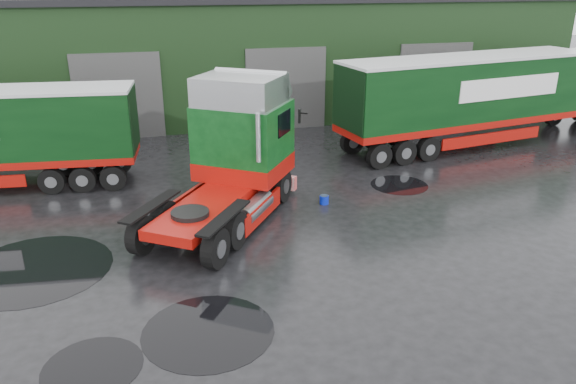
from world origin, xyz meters
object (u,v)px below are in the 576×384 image
object	(u,v)px
tree_back_a	(124,12)
wash_bucket	(324,200)
warehouse	(262,50)
hero_tractor	(216,158)
lorry_right	(466,102)
tree_back_b	(339,23)

from	to	relation	value
tree_back_a	wash_bucket	bearing A→B (deg)	-74.99
warehouse	hero_tractor	bearing A→B (deg)	-105.55
lorry_right	tree_back_a	xyz separation A→B (m)	(-15.01, 21.00, 2.71)
tree_back_a	warehouse	bearing A→B (deg)	-51.34
tree_back_b	warehouse	bearing A→B (deg)	-128.66
warehouse	tree_back_b	bearing A→B (deg)	51.34
wash_bucket	tree_back_b	world-z (taller)	tree_back_b
tree_back_a	lorry_right	bearing A→B (deg)	-54.45
lorry_right	tree_back_b	world-z (taller)	tree_back_b
lorry_right	tree_back_a	size ratio (longest dim) A/B	1.64
warehouse	hero_tractor	size ratio (longest dim) A/B	4.56
warehouse	tree_back_a	size ratio (longest dim) A/B	3.41
hero_tractor	tree_back_a	bearing A→B (deg)	130.51
hero_tractor	tree_back_a	distance (m)	27.25
hero_tractor	lorry_right	xyz separation A→B (m)	(11.72, 5.93, -0.17)
lorry_right	tree_back_b	bearing A→B (deg)	166.66
hero_tractor	wash_bucket	distance (m)	4.32
tree_back_a	tree_back_b	bearing A→B (deg)	0.00
warehouse	tree_back_b	size ratio (longest dim) A/B	4.32
warehouse	lorry_right	world-z (taller)	warehouse
hero_tractor	lorry_right	size ratio (longest dim) A/B	0.46
wash_bucket	tree_back_a	xyz separation A→B (m)	(-6.99, 26.06, 4.60)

